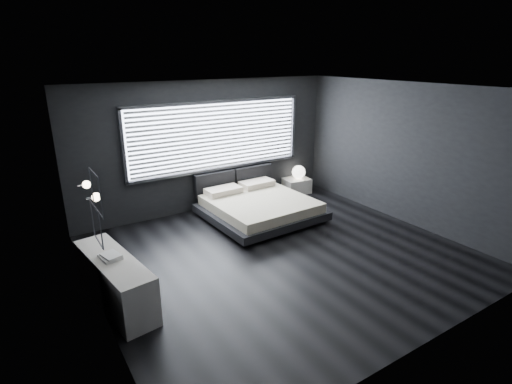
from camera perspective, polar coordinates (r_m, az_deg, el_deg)
room at (r=6.49m, az=4.05°, el=2.11°), size 6.04×6.00×2.80m
window at (r=8.77m, az=-5.44°, el=7.95°), size 4.14×0.09×1.52m
headboard at (r=9.14m, az=-3.12°, el=1.74°), size 1.96×0.16×0.52m
sconce_near at (r=5.36m, az=-21.91°, el=-0.68°), size 0.18×0.11×0.11m
sconce_far at (r=5.93m, az=-23.08°, el=0.98°), size 0.18×0.11×0.11m
wall_art_upper at (r=4.71m, az=-21.89°, el=-0.10°), size 0.01×0.48×0.48m
wall_art_lower at (r=5.10m, az=-21.82°, el=-4.32°), size 0.01×0.48×0.48m
bed at (r=8.39m, az=0.46°, el=-2.09°), size 2.23×2.14×0.56m
nightstand at (r=10.05m, az=5.76°, el=0.96°), size 0.68×0.59×0.36m
orb_lamp at (r=9.95m, az=6.11°, el=2.85°), size 0.33×0.33×0.33m
dresser at (r=5.93m, az=-19.46°, el=-11.87°), size 0.72×1.78×0.69m
book_stack at (r=5.76m, az=-20.07°, el=-8.61°), size 0.28×0.35×0.06m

